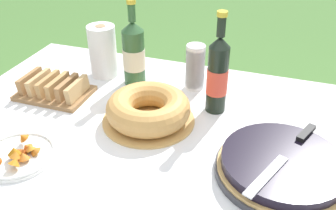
% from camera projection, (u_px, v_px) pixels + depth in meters
% --- Properties ---
extents(garden_table, '(1.73, 1.20, 0.68)m').
position_uv_depth(garden_table, '(187.00, 171.00, 1.13)').
color(garden_table, brown).
rests_on(garden_table, ground_plane).
extents(tablecloth, '(1.74, 1.21, 0.10)m').
position_uv_depth(tablecloth, '(188.00, 160.00, 1.11)').
color(tablecloth, white).
rests_on(tablecloth, garden_table).
extents(berry_tart, '(0.37, 0.37, 0.06)m').
position_uv_depth(berry_tart, '(282.00, 167.00, 1.02)').
color(berry_tart, '#38383D').
rests_on(berry_tart, tablecloth).
extents(serving_knife, '(0.17, 0.36, 0.01)m').
position_uv_depth(serving_knife, '(289.00, 151.00, 1.02)').
color(serving_knife, silver).
rests_on(serving_knife, berry_tart).
extents(bundt_cake, '(0.31, 0.31, 0.09)m').
position_uv_depth(bundt_cake, '(148.00, 109.00, 1.23)').
color(bundt_cake, tan).
rests_on(bundt_cake, tablecloth).
extents(cup_stack, '(0.07, 0.07, 0.18)m').
position_uv_depth(cup_stack, '(195.00, 67.00, 1.41)').
color(cup_stack, white).
rests_on(cup_stack, tablecloth).
extents(cider_bottle_green, '(0.09, 0.09, 0.33)m').
position_uv_depth(cider_bottle_green, '(134.00, 53.00, 1.42)').
color(cider_bottle_green, '#2D562D').
rests_on(cider_bottle_green, tablecloth).
extents(juice_bottle_red, '(0.07, 0.07, 0.35)m').
position_uv_depth(juice_bottle_red, '(218.00, 75.00, 1.24)').
color(juice_bottle_red, black).
rests_on(juice_bottle_red, tablecloth).
extents(snack_plate_near, '(0.22, 0.22, 0.06)m').
position_uv_depth(snack_plate_near, '(18.00, 155.00, 1.09)').
color(snack_plate_near, white).
rests_on(snack_plate_near, tablecloth).
extents(paper_towel_roll, '(0.11, 0.11, 0.21)m').
position_uv_depth(paper_towel_roll, '(103.00, 51.00, 1.49)').
color(paper_towel_roll, white).
rests_on(paper_towel_roll, tablecloth).
extents(bread_board, '(0.26, 0.18, 0.07)m').
position_uv_depth(bread_board, '(54.00, 89.00, 1.39)').
color(bread_board, olive).
rests_on(bread_board, tablecloth).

